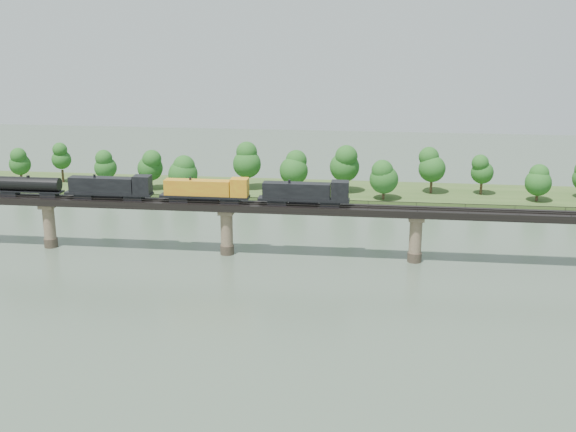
# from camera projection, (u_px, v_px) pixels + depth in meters

# --- Properties ---
(ground) EXTENTS (400.00, 400.00, 0.00)m
(ground) POSITION_uv_depth(u_px,v_px,m) (193.00, 308.00, 127.47)
(ground) COLOR #3A4A3B
(ground) RESTS_ON ground
(far_bank) EXTENTS (300.00, 24.00, 1.60)m
(far_bank) POSITION_uv_depth(u_px,v_px,m) (266.00, 190.00, 208.38)
(far_bank) COLOR #31491D
(far_bank) RESTS_ON ground
(bridge) EXTENTS (236.00, 30.00, 11.50)m
(bridge) POSITION_uv_depth(u_px,v_px,m) (227.00, 230.00, 154.61)
(bridge) COLOR #473A2D
(bridge) RESTS_ON ground
(bridge_superstructure) EXTENTS (220.00, 4.90, 0.75)m
(bridge_superstructure) POSITION_uv_depth(u_px,v_px,m) (226.00, 201.00, 152.87)
(bridge_superstructure) COLOR black
(bridge_superstructure) RESTS_ON bridge
(far_treeline) EXTENTS (289.06, 17.54, 13.60)m
(far_treeline) POSITION_uv_depth(u_px,v_px,m) (235.00, 165.00, 202.88)
(far_treeline) COLOR #382619
(far_treeline) RESTS_ON far_bank
(freight_train) EXTENTS (77.52, 3.02, 5.34)m
(freight_train) POSITION_uv_depth(u_px,v_px,m) (173.00, 189.00, 153.61)
(freight_train) COLOR black
(freight_train) RESTS_ON bridge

